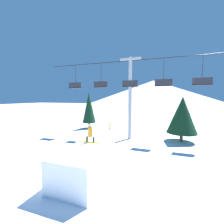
# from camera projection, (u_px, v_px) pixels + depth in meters

# --- Properties ---
(ground_plane) EXTENTS (220.00, 220.00, 0.00)m
(ground_plane) POSITION_uv_depth(u_px,v_px,m) (61.00, 179.00, 9.09)
(ground_plane) COLOR white
(mountain_ridge) EXTENTS (81.39, 81.39, 14.46)m
(mountain_ridge) POSITION_uv_depth(u_px,v_px,m) (153.00, 94.00, 84.07)
(mountain_ridge) COLOR silver
(mountain_ridge) RESTS_ON ground_plane
(snow_ramp) EXTENTS (2.54, 4.01, 1.87)m
(snow_ramp) POSITION_uv_depth(u_px,v_px,m) (85.00, 165.00, 8.87)
(snow_ramp) COLOR white
(snow_ramp) RESTS_ON ground_plane
(snowboarder) EXTENTS (1.43, 0.30, 1.29)m
(snowboarder) POSITION_uv_depth(u_px,v_px,m) (90.00, 134.00, 10.25)
(snowboarder) COLOR yellow
(snowboarder) RESTS_ON snow_ramp
(chairlift) EXTENTS (21.60, 0.44, 9.58)m
(chairlift) POSITION_uv_depth(u_px,v_px,m) (130.00, 90.00, 17.48)
(chairlift) COLOR #9E9EA3
(chairlift) RESTS_ON ground_plane
(pine_tree_near) EXTENTS (3.25, 3.25, 5.10)m
(pine_tree_near) POSITION_uv_depth(u_px,v_px,m) (182.00, 115.00, 16.65)
(pine_tree_near) COLOR #4C3823
(pine_tree_near) RESTS_ON ground_plane
(pine_tree_far) EXTENTS (2.13, 2.13, 5.77)m
(pine_tree_far) POSITION_uv_depth(u_px,v_px,m) (89.00, 108.00, 24.00)
(pine_tree_far) COLOR #4C3823
(pine_tree_far) RESTS_ON ground_plane
(distant_skier) EXTENTS (0.24, 0.24, 1.23)m
(distant_skier) POSITION_uv_depth(u_px,v_px,m) (110.00, 126.00, 22.95)
(distant_skier) COLOR black
(distant_skier) RESTS_ON ground_plane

